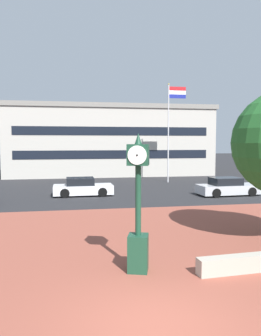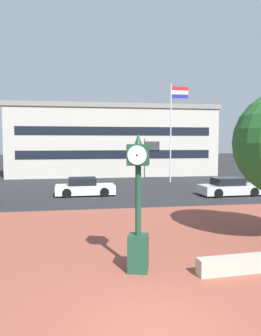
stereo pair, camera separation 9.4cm
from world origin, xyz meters
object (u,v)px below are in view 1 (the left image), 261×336
(street_clock, at_px, (138,212))
(civic_building, at_px, (107,141))
(car_street_near, at_px, (82,188))
(car_street_mid, at_px, (228,187))
(flagpole_primary, at_px, (170,124))

(street_clock, height_order, civic_building, civic_building)
(street_clock, xyz_separation_m, car_street_near, (-1.17, 14.52, -1.20))
(car_street_mid, bearing_deg, civic_building, -164.91)
(car_street_near, xyz_separation_m, car_street_mid, (10.27, -1.66, 0.00))
(street_clock, xyz_separation_m, civic_building, (2.53, 33.28, 2.22))
(flagpole_primary, relative_size, civic_building, 0.39)
(flagpole_primary, height_order, civic_building, flagpole_primary)
(car_street_near, bearing_deg, street_clock, 3.52)
(car_street_mid, distance_m, civic_building, 21.72)
(car_street_mid, xyz_separation_m, civic_building, (-6.57, 20.42, 3.42))
(street_clock, bearing_deg, car_street_mid, 71.63)
(flagpole_primary, distance_m, civic_building, 13.18)
(street_clock, distance_m, flagpole_primary, 22.62)
(car_street_near, height_order, car_street_mid, same)
(car_street_mid, xyz_separation_m, flagpole_primary, (-1.83, 8.22, 4.97))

